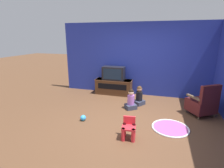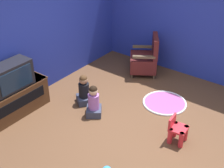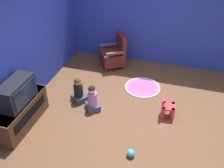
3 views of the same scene
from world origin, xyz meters
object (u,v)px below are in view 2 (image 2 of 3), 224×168
black_armchair (145,59)px  child_watching_left (84,91)px  television (10,77)px  tv_cabinet (14,101)px  yellow_kid_chair (177,131)px  child_watching_center (94,102)px

black_armchair → child_watching_left: (-1.74, 0.31, -0.08)m
child_watching_left → television: bearing=90.2°
tv_cabinet → black_armchair: (2.79, -1.08, 0.06)m
television → child_watching_left: bearing=-35.5°
television → tv_cabinet: bearing=90.0°
yellow_kid_chair → child_watching_left: (-0.05, 1.96, 0.06)m
television → child_watching_left: television is taller
yellow_kid_chair → child_watching_left: 1.96m
tv_cabinet → black_armchair: 2.99m
television → black_armchair: bearing=-20.8°
child_watching_left → yellow_kid_chair: bearing=-142.8°
yellow_kid_chair → child_watching_center: bearing=93.3°
black_armchair → child_watching_center: 1.93m
tv_cabinet → yellow_kid_chair: (1.10, -2.73, -0.09)m
tv_cabinet → television: (0.00, -0.02, 0.51)m
television → child_watching_left: 1.40m
tv_cabinet → television: television is taller
black_armchair → child_watching_center: black_armchair is taller
tv_cabinet → child_watching_center: (0.86, -1.17, -0.03)m
black_armchair → tv_cabinet: bearing=-54.5°
black_armchair → child_watching_left: 1.77m
tv_cabinet → television: bearing=-90.0°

